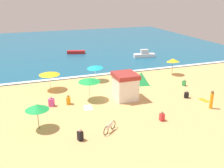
# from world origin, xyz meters

# --- Properties ---
(ground_plane) EXTENTS (60.00, 60.00, 0.00)m
(ground_plane) POSITION_xyz_m (0.00, 0.00, 0.00)
(ground_plane) COLOR #E5B26B
(ocean_water) EXTENTS (60.00, 44.00, 0.10)m
(ocean_water) POSITION_xyz_m (0.00, 28.00, 0.05)
(ocean_water) COLOR #196084
(ocean_water) RESTS_ON ground_plane
(wave_breaker_foam) EXTENTS (57.00, 0.70, 0.01)m
(wave_breaker_foam) POSITION_xyz_m (0.00, 6.30, 0.10)
(wave_breaker_foam) COLOR white
(wave_breaker_foam) RESTS_ON ocean_water
(lifeguard_cabana) EXTENTS (2.27, 2.65, 2.72)m
(lifeguard_cabana) POSITION_xyz_m (-0.14, -2.33, 1.39)
(lifeguard_cabana) COLOR white
(lifeguard_cabana) RESTS_ON ground_plane
(beach_umbrella_0) EXTENTS (2.04, 2.06, 2.27)m
(beach_umbrella_0) POSITION_xyz_m (9.00, 3.33, 1.96)
(beach_umbrella_0) COLOR #4C3823
(beach_umbrella_0) RESTS_ON ground_plane
(beach_umbrella_2) EXTENTS (2.75, 2.74, 2.04)m
(beach_umbrella_2) POSITION_xyz_m (-1.43, 4.28, 1.78)
(beach_umbrella_2) COLOR silver
(beach_umbrella_2) RESTS_ON ground_plane
(beach_umbrella_4) EXTENTS (3.13, 3.13, 2.34)m
(beach_umbrella_4) POSITION_xyz_m (-3.66, -1.37, 2.12)
(beach_umbrella_4) COLOR silver
(beach_umbrella_4) RESTS_ON ground_plane
(beach_umbrella_5) EXTENTS (2.68, 2.69, 2.14)m
(beach_umbrella_5) POSITION_xyz_m (-7.09, 2.93, 1.94)
(beach_umbrella_5) COLOR silver
(beach_umbrella_5) RESTS_ON ground_plane
(beach_umbrella_6) EXTENTS (2.53, 2.53, 2.13)m
(beach_umbrella_6) POSITION_xyz_m (-9.14, -5.84, 1.89)
(beach_umbrella_6) COLOR #4C3823
(beach_umbrella_6) RESTS_ON ground_plane
(beach_tent) EXTENTS (2.65, 2.62, 1.48)m
(beach_tent) POSITION_xyz_m (3.41, 1.28, 0.74)
(beach_tent) COLOR green
(beach_tent) RESTS_ON ground_plane
(parked_bicycle) EXTENTS (1.42, 1.23, 0.76)m
(parked_bicycle) POSITION_xyz_m (-3.90, -8.27, 0.38)
(parked_bicycle) COLOR black
(parked_bicycle) RESTS_ON ground_plane
(beachgoer_0) EXTENTS (0.46, 0.46, 0.98)m
(beachgoer_0) POSITION_xyz_m (-6.39, -8.76, 0.44)
(beachgoer_0) COLOR black
(beachgoer_0) RESTS_ON ground_plane
(beachgoer_1) EXTENTS (0.59, 0.59, 0.77)m
(beachgoer_1) POSITION_xyz_m (5.96, -4.33, 0.32)
(beachgoer_1) COLOR black
(beachgoer_1) RESTS_ON ground_plane
(beachgoer_2) EXTENTS (0.49, 0.49, 0.84)m
(beachgoer_2) POSITION_xyz_m (7.90, -1.03, 0.37)
(beachgoer_2) COLOR green
(beachgoer_2) RESTS_ON ground_plane
(beachgoer_4) EXTENTS (0.37, 0.37, 0.85)m
(beachgoer_4) POSITION_xyz_m (0.95, -8.00, 0.37)
(beachgoer_4) COLOR red
(beachgoer_4) RESTS_ON ground_plane
(beachgoer_5) EXTENTS (0.32, 0.32, 1.79)m
(beachgoer_5) POSITION_xyz_m (6.59, -7.36, 0.87)
(beachgoer_5) COLOR orange
(beachgoer_5) RESTS_ON ground_plane
(beachgoer_6) EXTENTS (0.47, 0.47, 0.95)m
(beachgoer_6) POSITION_xyz_m (-5.94, -1.79, 0.41)
(beachgoer_6) COLOR orange
(beachgoer_6) RESTS_ON ground_plane
(beachgoer_8) EXTENTS (0.63, 0.63, 0.98)m
(beachgoer_8) POSITION_xyz_m (-7.58, -1.70, 0.41)
(beachgoer_8) COLOR #D84CA5
(beachgoer_8) RESTS_ON ground_plane
(beach_towel_0) EXTENTS (0.89, 1.35, 0.01)m
(beach_towel_0) POSITION_xyz_m (-4.36, -3.28, 0.01)
(beach_towel_0) COLOR white
(beach_towel_0) RESTS_ON ground_plane
(beach_towel_1) EXTENTS (0.78, 1.23, 0.01)m
(beach_towel_1) POSITION_xyz_m (7.27, -5.54, 0.01)
(beach_towel_1) COLOR orange
(beach_towel_1) RESTS_ON ground_plane
(small_boat_0) EXTENTS (3.25, 1.76, 0.53)m
(small_boat_0) POSITION_xyz_m (-0.48, 19.67, 0.36)
(small_boat_0) COLOR red
(small_boat_0) RESTS_ON ocean_water
(small_boat_1) EXTENTS (3.69, 1.73, 1.30)m
(small_boat_1) POSITION_xyz_m (9.73, 13.18, 0.52)
(small_boat_1) COLOR white
(small_boat_1) RESTS_ON ocean_water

